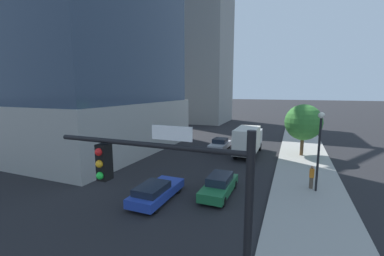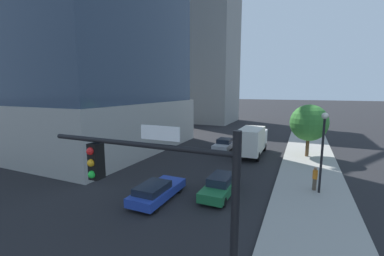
{
  "view_description": "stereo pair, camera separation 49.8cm",
  "coord_description": "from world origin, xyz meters",
  "px_view_note": "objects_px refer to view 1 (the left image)",
  "views": [
    {
      "loc": [
        6.27,
        -2.68,
        7.4
      ],
      "look_at": [
        0.73,
        10.96,
        5.15
      ],
      "focal_mm": 23.38,
      "sensor_mm": 36.0,
      "label": 1
    },
    {
      "loc": [
        6.73,
        -2.48,
        7.4
      ],
      "look_at": [
        0.73,
        10.96,
        5.15
      ],
      "focal_mm": 23.38,
      "sensor_mm": 36.0,
      "label": 2
    }
  ],
  "objects_px": {
    "street_lamp": "(320,140)",
    "street_tree": "(303,122)",
    "car_blue": "(156,191)",
    "traffic_light_pole": "(177,203)",
    "box_truck": "(248,140)",
    "car_silver": "(220,144)",
    "construction_building": "(195,44)",
    "pedestrian_orange_shirt": "(312,177)",
    "car_green": "(219,185)"
  },
  "relations": [
    {
      "from": "street_tree",
      "to": "pedestrian_orange_shirt",
      "type": "xyz_separation_m",
      "value": [
        0.42,
        -10.1,
        -2.83
      ]
    },
    {
      "from": "construction_building",
      "to": "street_lamp",
      "type": "distance_m",
      "value": 45.33
    },
    {
      "from": "street_lamp",
      "to": "car_blue",
      "type": "bearing_deg",
      "value": -151.21
    },
    {
      "from": "street_lamp",
      "to": "construction_building",
      "type": "bearing_deg",
      "value": 123.09
    },
    {
      "from": "car_blue",
      "to": "pedestrian_orange_shirt",
      "type": "relative_size",
      "value": 2.77
    },
    {
      "from": "construction_building",
      "to": "car_green",
      "type": "bearing_deg",
      "value": -66.29
    },
    {
      "from": "street_tree",
      "to": "car_blue",
      "type": "relative_size",
      "value": 1.2
    },
    {
      "from": "construction_building",
      "to": "street_tree",
      "type": "relative_size",
      "value": 6.86
    },
    {
      "from": "traffic_light_pole",
      "to": "pedestrian_orange_shirt",
      "type": "height_order",
      "value": "traffic_light_pole"
    },
    {
      "from": "street_lamp",
      "to": "street_tree",
      "type": "bearing_deg",
      "value": 93.91
    },
    {
      "from": "street_tree",
      "to": "car_blue",
      "type": "bearing_deg",
      "value": -120.22
    },
    {
      "from": "car_silver",
      "to": "pedestrian_orange_shirt",
      "type": "bearing_deg",
      "value": -45.06
    },
    {
      "from": "street_lamp",
      "to": "pedestrian_orange_shirt",
      "type": "bearing_deg",
      "value": 126.28
    },
    {
      "from": "street_tree",
      "to": "box_truck",
      "type": "xyz_separation_m",
      "value": [
        -5.68,
        -1.67,
        -2.05
      ]
    },
    {
      "from": "traffic_light_pole",
      "to": "box_truck",
      "type": "height_order",
      "value": "traffic_light_pole"
    },
    {
      "from": "street_tree",
      "to": "car_silver",
      "type": "height_order",
      "value": "street_tree"
    },
    {
      "from": "construction_building",
      "to": "traffic_light_pole",
      "type": "bearing_deg",
      "value": -69.1
    },
    {
      "from": "car_blue",
      "to": "box_truck",
      "type": "relative_size",
      "value": 0.67
    },
    {
      "from": "car_silver",
      "to": "box_truck",
      "type": "bearing_deg",
      "value": -20.29
    },
    {
      "from": "traffic_light_pole",
      "to": "pedestrian_orange_shirt",
      "type": "distance_m",
      "value": 15.32
    },
    {
      "from": "construction_building",
      "to": "car_silver",
      "type": "height_order",
      "value": "construction_building"
    },
    {
      "from": "construction_building",
      "to": "car_blue",
      "type": "height_order",
      "value": "construction_building"
    },
    {
      "from": "box_truck",
      "to": "pedestrian_orange_shirt",
      "type": "bearing_deg",
      "value": -54.11
    },
    {
      "from": "street_tree",
      "to": "box_truck",
      "type": "bearing_deg",
      "value": -163.57
    },
    {
      "from": "construction_building",
      "to": "car_silver",
      "type": "relative_size",
      "value": 9.03
    },
    {
      "from": "car_green",
      "to": "pedestrian_orange_shirt",
      "type": "bearing_deg",
      "value": 28.75
    },
    {
      "from": "car_silver",
      "to": "car_blue",
      "type": "bearing_deg",
      "value": -90.0
    },
    {
      "from": "construction_building",
      "to": "traffic_light_pole",
      "type": "height_order",
      "value": "construction_building"
    },
    {
      "from": "construction_building",
      "to": "street_lamp",
      "type": "xyz_separation_m",
      "value": [
        23.57,
        -36.17,
        -13.82
      ]
    },
    {
      "from": "traffic_light_pole",
      "to": "box_truck",
      "type": "relative_size",
      "value": 0.89
    },
    {
      "from": "traffic_light_pole",
      "to": "car_green",
      "type": "height_order",
      "value": "traffic_light_pole"
    },
    {
      "from": "pedestrian_orange_shirt",
      "to": "car_green",
      "type": "bearing_deg",
      "value": -151.25
    },
    {
      "from": "street_tree",
      "to": "car_silver",
      "type": "xyz_separation_m",
      "value": [
        -9.34,
        -0.32,
        -3.16
      ]
    },
    {
      "from": "car_blue",
      "to": "street_tree",
      "type": "bearing_deg",
      "value": 59.78
    },
    {
      "from": "construction_building",
      "to": "car_blue",
      "type": "distance_m",
      "value": 47.03
    },
    {
      "from": "street_tree",
      "to": "box_truck",
      "type": "distance_m",
      "value": 6.27
    },
    {
      "from": "street_lamp",
      "to": "car_silver",
      "type": "height_order",
      "value": "street_lamp"
    },
    {
      "from": "traffic_light_pole",
      "to": "street_tree",
      "type": "bearing_deg",
      "value": 81.31
    },
    {
      "from": "car_blue",
      "to": "car_green",
      "type": "relative_size",
      "value": 1.01
    },
    {
      "from": "pedestrian_orange_shirt",
      "to": "street_tree",
      "type": "bearing_deg",
      "value": 92.39
    },
    {
      "from": "street_tree",
      "to": "pedestrian_orange_shirt",
      "type": "height_order",
      "value": "street_tree"
    },
    {
      "from": "traffic_light_pole",
      "to": "car_blue",
      "type": "bearing_deg",
      "value": 123.78
    },
    {
      "from": "car_blue",
      "to": "pedestrian_orange_shirt",
      "type": "bearing_deg",
      "value": 31.28
    },
    {
      "from": "traffic_light_pole",
      "to": "car_blue",
      "type": "distance_m",
      "value": 10.81
    },
    {
      "from": "traffic_light_pole",
      "to": "car_silver",
      "type": "bearing_deg",
      "value": 103.1
    },
    {
      "from": "car_blue",
      "to": "box_truck",
      "type": "xyz_separation_m",
      "value": [
        3.66,
        14.36,
        1.15
      ]
    },
    {
      "from": "street_tree",
      "to": "car_green",
      "type": "xyz_separation_m",
      "value": [
        -5.68,
        -13.45,
        -3.15
      ]
    },
    {
      "from": "street_lamp",
      "to": "car_green",
      "type": "distance_m",
      "value": 7.73
    },
    {
      "from": "construction_building",
      "to": "box_truck",
      "type": "height_order",
      "value": "construction_building"
    },
    {
      "from": "street_lamp",
      "to": "traffic_light_pole",
      "type": "bearing_deg",
      "value": -107.73
    }
  ]
}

